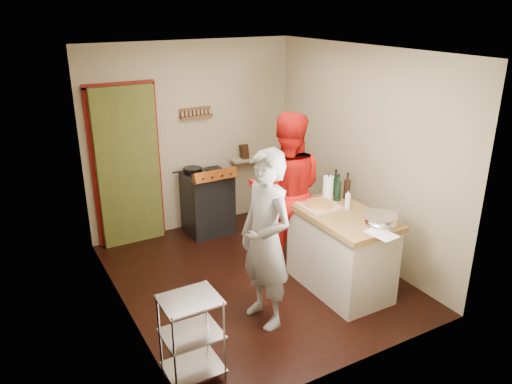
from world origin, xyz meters
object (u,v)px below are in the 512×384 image
stove (208,202)px  person_red (286,191)px  wire_shelving (192,335)px  island (341,249)px  person_stripe (266,240)px

stove → person_red: size_ratio=0.53×
wire_shelving → island: size_ratio=0.59×
stove → person_red: person_red is taller
island → stove: bearing=108.1°
stove → person_stripe: person_stripe is taller
island → wire_shelving: bearing=-165.0°
stove → island: size_ratio=0.74×
wire_shelving → island: bearing=15.0°
stove → person_stripe: size_ratio=0.56×
wire_shelving → person_stripe: (0.97, 0.42, 0.47)m
person_stripe → stove: bearing=163.5°
island → person_red: size_ratio=0.72×
island → person_stripe: person_stripe is taller
island → person_red: person_red is taller
wire_shelving → island: island is taller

